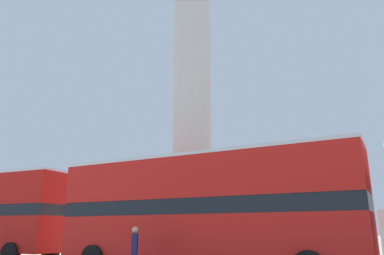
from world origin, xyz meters
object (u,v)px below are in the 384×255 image
(monument_column, at_px, (192,92))
(pedestrian_near_lamp, at_px, (134,250))
(bus_b, at_px, (202,208))
(street_lamp, at_px, (109,202))

(monument_column, xyz_separation_m, pedestrian_near_lamp, (1.52, -7.41, -8.19))
(bus_b, bearing_deg, street_lamp, 158.60)
(monument_column, height_order, pedestrian_near_lamp, monument_column)
(pedestrian_near_lamp, bearing_deg, monument_column, 163.46)
(monument_column, relative_size, pedestrian_near_lamp, 15.84)
(monument_column, height_order, bus_b, monument_column)
(monument_column, relative_size, street_lamp, 5.11)
(monument_column, xyz_separation_m, bus_b, (2.82, -5.02, -6.76))
(bus_b, xyz_separation_m, pedestrian_near_lamp, (-1.30, -2.39, -1.43))
(monument_column, relative_size, bus_b, 2.28)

